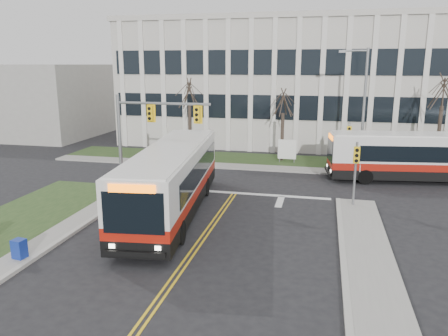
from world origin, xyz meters
TOP-DOWN VIEW (x-y plane):
  - ground at (0.00, 0.00)m, footprint 120.00×120.00m
  - sidewalk_east at (7.50, -5.00)m, footprint 2.00×26.00m
  - sidewalk_cross at (5.00, 15.20)m, footprint 44.00×1.60m
  - building_lawn at (5.00, 18.00)m, footprint 44.00×5.00m
  - office_building at (5.00, 30.00)m, footprint 40.00×16.00m
  - building_annex at (-26.00, 26.00)m, footprint 12.00×12.00m
  - mast_arm_signal at (-5.62, 7.16)m, footprint 6.11×0.38m
  - signal_pole_near at (7.20, 6.90)m, footprint 0.34×0.39m
  - signal_pole_far at (7.20, 15.40)m, footprint 0.34×0.39m
  - streetlight at (8.03, 16.20)m, footprint 2.15×0.25m
  - directory_sign at (2.50, 17.50)m, footprint 1.50×0.12m
  - tree_left at (-6.00, 18.00)m, footprint 1.80×1.80m
  - tree_mid at (2.00, 18.20)m, footprint 1.80×1.80m
  - tree_right at (14.00, 18.00)m, footprint 1.80×1.80m
  - bus_main at (-2.61, 3.73)m, footprint 4.41×13.69m
  - bus_cross at (12.00, 14.00)m, footprint 12.62×4.33m
  - newspaper_box_blue at (-6.80, -3.50)m, footprint 0.56×0.51m

SIDE VIEW (x-z plane):
  - ground at x=0.00m, z-range 0.00..0.00m
  - building_lawn at x=5.00m, z-range 0.00..0.12m
  - sidewalk_east at x=7.50m, z-range 0.00..0.14m
  - sidewalk_cross at x=5.00m, z-range 0.00..0.14m
  - newspaper_box_blue at x=-6.80m, z-range 0.00..0.95m
  - directory_sign at x=2.50m, z-range 0.17..2.17m
  - bus_cross at x=12.00m, z-range 0.00..3.30m
  - bus_main at x=-2.61m, z-range 0.00..3.59m
  - signal_pole_near at x=7.20m, z-range 0.60..4.40m
  - signal_pole_far at x=7.20m, z-range 0.60..4.40m
  - building_annex at x=-26.00m, z-range 0.00..8.00m
  - mast_arm_signal at x=-5.62m, z-range 1.16..7.36m
  - tree_mid at x=2.00m, z-range 1.47..8.29m
  - streetlight at x=8.03m, z-range 0.59..9.79m
  - tree_left at x=-6.00m, z-range 1.66..9.36m
  - tree_right at x=14.00m, z-range 1.78..10.03m
  - office_building at x=5.00m, z-range 0.00..12.00m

